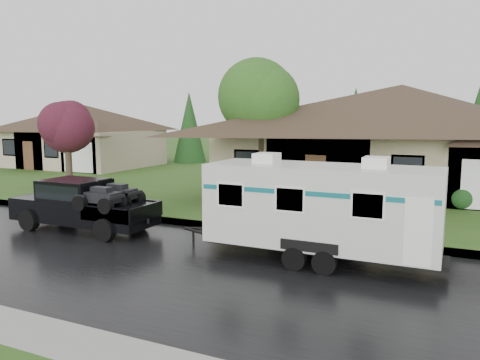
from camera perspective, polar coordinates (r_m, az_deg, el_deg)
ground at (r=14.09m, az=3.85°, el=-9.07°), size 140.00×140.00×0.00m
road at (r=12.33m, az=0.44°, el=-11.51°), size 140.00×8.00×0.01m
curb at (r=16.11m, az=6.75°, el=-6.66°), size 140.00×0.50×0.15m
lawn at (r=28.30m, az=14.84°, el=-0.61°), size 140.00×26.00×0.15m
house_main at (r=26.56m, az=19.56°, el=6.29°), size 19.44×10.80×6.90m
house_far at (r=38.96m, az=-18.27°, el=5.78°), size 10.80×8.64×5.80m
tree_left_green at (r=23.51m, az=2.78°, el=9.86°), size 4.16×4.16×6.89m
tree_red at (r=27.97m, az=-20.35°, el=6.30°), size 3.00×3.00×4.96m
shrub_row at (r=22.34m, az=17.35°, el=-1.40°), size 13.60×1.00×1.00m
pickup_truck at (r=17.77m, az=-18.80°, el=-2.70°), size 5.46×2.07×1.82m
travel_trailer at (r=13.26m, az=9.83°, el=-3.10°), size 6.73×2.37×3.02m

